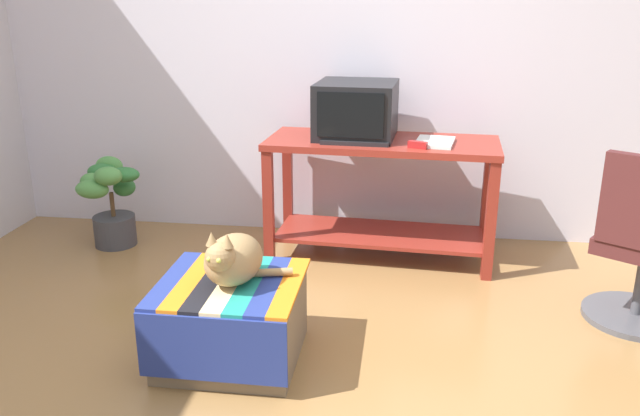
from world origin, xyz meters
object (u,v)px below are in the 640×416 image
(potted_plant, at_px, (111,201))
(stapler, at_px, (418,145))
(ottoman_with_blanket, at_px, (231,320))
(keyboard, at_px, (355,141))
(desk, at_px, (381,178))
(book, at_px, (435,142))
(cat, at_px, (233,259))
(tv_monitor, at_px, (356,110))

(potted_plant, relative_size, stapler, 5.17)
(ottoman_with_blanket, xyz_separation_m, potted_plant, (-1.14, 1.25, 0.12))
(keyboard, bearing_deg, desk, 39.62)
(book, relative_size, stapler, 2.60)
(desk, bearing_deg, ottoman_with_blanket, -111.04)
(cat, bearing_deg, keyboard, 81.50)
(ottoman_with_blanket, bearing_deg, book, 54.02)
(tv_monitor, height_order, stapler, tv_monitor)
(cat, distance_m, potted_plant, 1.73)
(book, bearing_deg, keyboard, -164.56)
(keyboard, bearing_deg, book, 9.12)
(desk, bearing_deg, tv_monitor, 159.36)
(tv_monitor, bearing_deg, book, -12.43)
(desk, height_order, ottoman_with_blanket, desk)
(tv_monitor, bearing_deg, keyboard, -82.47)
(cat, bearing_deg, tv_monitor, 84.49)
(book, relative_size, potted_plant, 0.50)
(book, bearing_deg, potted_plant, -171.25)
(tv_monitor, relative_size, cat, 1.32)
(keyboard, bearing_deg, ottoman_with_blanket, -108.28)
(desk, distance_m, cat, 1.45)
(tv_monitor, bearing_deg, ottoman_with_blanket, -103.84)
(keyboard, relative_size, stapler, 3.64)
(tv_monitor, xyz_separation_m, keyboard, (0.01, -0.19, -0.15))
(book, bearing_deg, stapler, -119.41)
(potted_plant, bearing_deg, keyboard, -1.76)
(desk, relative_size, keyboard, 3.55)
(book, distance_m, ottoman_with_blanket, 1.65)
(desk, distance_m, keyboard, 0.32)
(tv_monitor, distance_m, ottoman_with_blanket, 1.63)
(desk, distance_m, tv_monitor, 0.44)
(keyboard, height_order, stapler, stapler)
(tv_monitor, height_order, keyboard, tv_monitor)
(desk, height_order, cat, desk)
(ottoman_with_blanket, bearing_deg, stapler, 54.26)
(keyboard, height_order, potted_plant, keyboard)
(keyboard, xyz_separation_m, cat, (-0.43, -1.21, -0.26))
(cat, xyz_separation_m, potted_plant, (-1.16, 1.26, -0.19))
(potted_plant, height_order, stapler, stapler)
(desk, relative_size, ottoman_with_blanket, 2.26)
(desk, height_order, tv_monitor, tv_monitor)
(tv_monitor, distance_m, potted_plant, 1.69)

